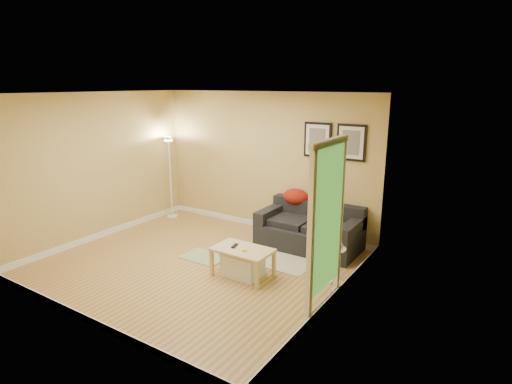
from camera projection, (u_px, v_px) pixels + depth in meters
floor at (197, 263)px, 6.56m from camera, size 4.50×4.50×0.00m
ceiling at (191, 93)px, 5.90m from camera, size 4.50×4.50×0.00m
wall_back at (265, 162)px, 7.85m from camera, size 4.50×0.00×4.50m
wall_front at (74, 218)px, 4.60m from camera, size 4.50×0.00×4.50m
wall_left at (98, 167)px, 7.41m from camera, size 0.00×4.00×4.00m
wall_right at (336, 206)px, 5.05m from camera, size 0.00×4.00×4.00m
baseboard_back at (264, 225)px, 8.16m from camera, size 4.50×0.02×0.10m
baseboard_front at (86, 319)px, 4.93m from camera, size 4.50×0.02×0.10m
baseboard_left at (105, 233)px, 7.72m from camera, size 0.02×4.00×0.10m
baseboard_right at (330, 299)px, 5.37m from camera, size 0.02×4.00×0.10m
sofa at (309, 227)px, 7.08m from camera, size 1.70×0.90×0.75m
red_throw at (296, 197)px, 7.47m from camera, size 0.48×0.36×0.28m
plaid_throw at (323, 200)px, 7.20m from camera, size 0.45×0.32×0.10m
framed_print_left at (318, 140)px, 7.14m from camera, size 0.50×0.04×0.60m
framed_print_right at (351, 143)px, 6.82m from camera, size 0.50×0.04×0.60m
area_rug at (277, 258)px, 6.75m from camera, size 1.25×0.85×0.01m
green_runner at (204, 257)px, 6.79m from camera, size 0.70×0.50×0.01m
coffee_table at (243, 262)px, 6.08m from camera, size 0.91×0.61×0.43m
remote_control at (235, 246)px, 6.10m from camera, size 0.09×0.17×0.02m
tape_roll at (245, 250)px, 5.93m from camera, size 0.07×0.07×0.03m
storage_bin at (243, 265)px, 6.10m from camera, size 0.57×0.41×0.35m
side_table at (333, 264)px, 5.92m from camera, size 0.33×0.33×0.50m
book_stack at (334, 245)px, 5.85m from camera, size 0.26×0.29×0.08m
floor_lamp at (171, 179)px, 8.65m from camera, size 0.22×0.22×1.71m
doorway at (326, 230)px, 5.02m from camera, size 0.12×1.01×2.13m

